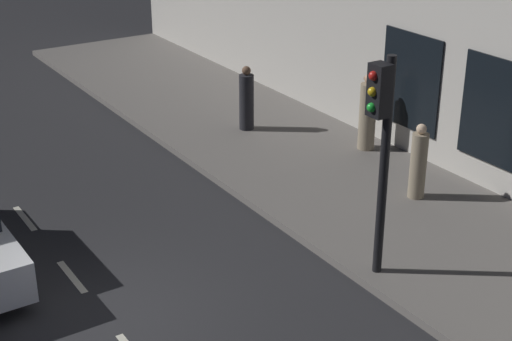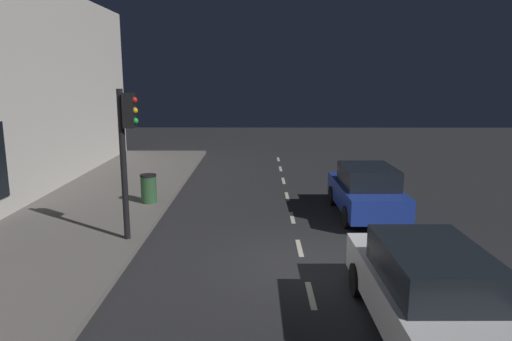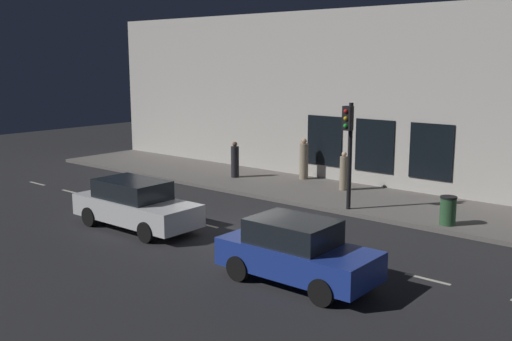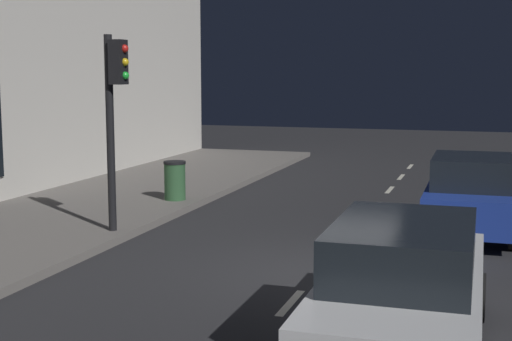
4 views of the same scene
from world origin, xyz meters
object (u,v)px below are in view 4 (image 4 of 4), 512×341
parked_car_1 (471,195)px  trash_bin (175,180)px  parked_car_0 (404,288)px  traffic_light (114,101)px

parked_car_1 → trash_bin: parked_car_1 is taller
parked_car_0 → trash_bin: (6.36, -7.83, -0.17)m
trash_bin → parked_car_0: bearing=129.1°
traffic_light → parked_car_0: traffic_light is taller
parked_car_0 → parked_car_1: same height
parked_car_0 → trash_bin: size_ratio=4.86×
parked_car_1 → traffic_light: bearing=-159.6°
parked_car_1 → parked_car_0: bearing=-95.3°
traffic_light → parked_car_1: traffic_light is taller
traffic_light → parked_car_0: size_ratio=0.83×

